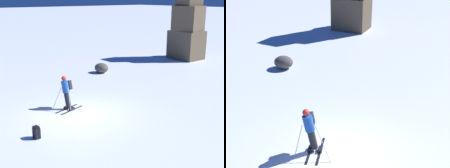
# 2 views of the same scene
# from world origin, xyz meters

# --- Properties ---
(ground_plane) EXTENTS (300.00, 300.00, 0.00)m
(ground_plane) POSITION_xyz_m (0.00, 0.00, 0.00)
(ground_plane) COLOR white
(skier) EXTENTS (1.24, 1.64, 1.70)m
(skier) POSITION_xyz_m (-1.07, -0.02, 0.93)
(skier) COLOR black
(skier) RESTS_ON ground
(exposed_boulder_0) EXTENTS (1.11, 0.94, 0.72)m
(exposed_boulder_0) POSITION_xyz_m (-6.07, 5.97, 0.36)
(exposed_boulder_0) COLOR #4C4742
(exposed_boulder_0) RESTS_ON ground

